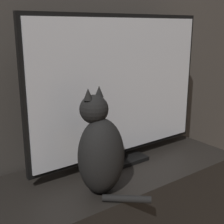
% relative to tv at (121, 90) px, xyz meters
% --- Properties ---
extents(tv_stand, '(1.38, 0.50, 0.42)m').
position_rel_tv_xyz_m(tv_stand, '(-0.14, -0.06, -0.58)').
color(tv_stand, black).
rests_on(tv_stand, ground_plane).
extents(tv, '(0.97, 0.15, 0.71)m').
position_rel_tv_xyz_m(tv, '(0.00, 0.00, 0.00)').
color(tv, black).
rests_on(tv, tv_stand).
extents(cat, '(0.24, 0.31, 0.44)m').
position_rel_tv_xyz_m(cat, '(-0.25, -0.18, -0.19)').
color(cat, black).
rests_on(cat, tv_stand).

